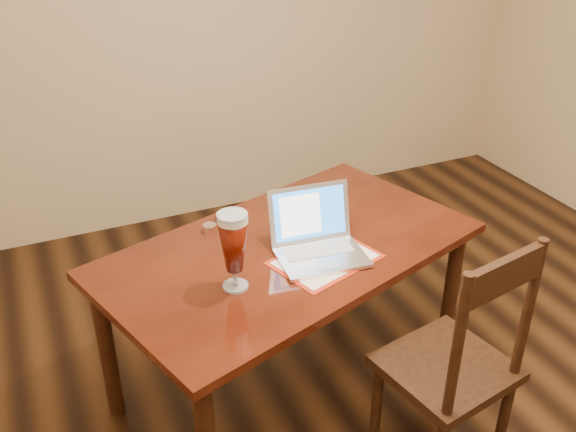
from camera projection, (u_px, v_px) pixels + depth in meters
name	position (u px, v px, depth m)	size (l,w,h in m)	color
room_shell	(492.00, 37.00, 1.90)	(4.51, 5.01, 2.71)	tan
dining_table	(288.00, 263.00, 2.80)	(1.82, 1.36, 1.09)	#4E190A
dining_chair	(455.00, 366.00, 2.48)	(0.53, 0.52, 1.09)	#321D0E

